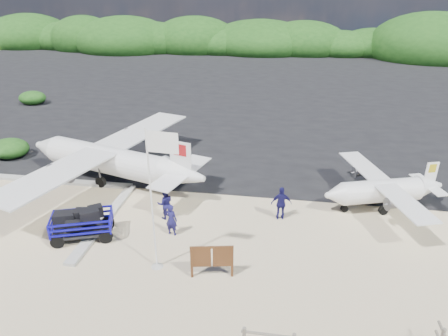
% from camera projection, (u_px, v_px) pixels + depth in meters
% --- Properties ---
extents(ground, '(160.00, 160.00, 0.00)m').
position_uv_depth(ground, '(188.00, 248.00, 17.42)').
color(ground, beige).
extents(asphalt_apron, '(90.00, 50.00, 0.04)m').
position_uv_depth(asphalt_apron, '(252.00, 87.00, 44.30)').
color(asphalt_apron, '#B2B2B2').
rests_on(asphalt_apron, ground).
extents(lagoon, '(9.00, 7.00, 0.40)m').
position_uv_depth(lagoon, '(21.00, 213.00, 20.03)').
color(lagoon, '#B2B2B2').
rests_on(lagoon, ground).
extents(vegetation_band, '(124.00, 8.00, 4.40)m').
position_uv_depth(vegetation_band, '(265.00, 52.00, 66.70)').
color(vegetation_band, '#B2B2B2').
rests_on(vegetation_band, ground).
extents(baggage_cart, '(3.21, 2.47, 1.42)m').
position_uv_depth(baggage_cart, '(85.00, 238.00, 18.13)').
color(baggage_cart, '#0E0AA4').
rests_on(baggage_cart, ground).
extents(flagpole, '(1.23, 0.59, 5.97)m').
position_uv_depth(flagpole, '(157.00, 266.00, 16.28)').
color(flagpole, white).
rests_on(flagpole, ground).
extents(signboard, '(1.78, 0.50, 1.47)m').
position_uv_depth(signboard, '(212.00, 276.00, 15.73)').
color(signboard, '#593419').
rests_on(signboard, ground).
extents(crew_a, '(0.62, 0.46, 1.55)m').
position_uv_depth(crew_a, '(171.00, 220.00, 18.05)').
color(crew_a, '#17154F').
rests_on(crew_a, ground).
extents(crew_b, '(0.97, 0.88, 1.61)m').
position_uv_depth(crew_b, '(165.00, 203.00, 19.32)').
color(crew_b, '#17154F').
rests_on(crew_b, ground).
extents(crew_c, '(1.05, 0.56, 1.71)m').
position_uv_depth(crew_c, '(281.00, 203.00, 19.24)').
color(crew_c, '#17154F').
rests_on(crew_c, ground).
extents(aircraft_large, '(17.45, 17.45, 4.21)m').
position_uv_depth(aircraft_large, '(420.00, 111.00, 36.18)').
color(aircraft_large, '#B2B2B2').
rests_on(aircraft_large, ground).
extents(aircraft_small, '(8.12, 8.12, 2.32)m').
position_uv_depth(aircraft_small, '(160.00, 83.00, 46.27)').
color(aircraft_small, '#B2B2B2').
rests_on(aircraft_small, ground).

